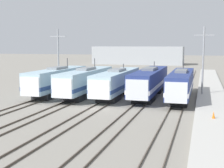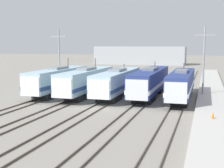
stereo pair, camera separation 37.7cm
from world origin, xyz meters
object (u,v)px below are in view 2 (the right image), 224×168
(locomotive_far_left, at_px, (57,80))
(locomotive_center_left, at_px, (85,82))
(locomotive_center, at_px, (117,82))
(catenary_tower_right, at_px, (204,59))
(catenary_tower_left, at_px, (59,57))
(locomotive_center_right, at_px, (149,82))
(locomotive_far_right, at_px, (181,85))
(traffic_cone, at_px, (213,115))

(locomotive_far_left, relative_size, locomotive_center_left, 0.96)
(locomotive_center_left, xyz_separation_m, locomotive_center, (4.58, 0.69, -0.06))
(locomotive_far_left, bearing_deg, catenary_tower_right, 12.87)
(locomotive_center, xyz_separation_m, catenary_tower_left, (-11.16, 4.09, 3.33))
(locomotive_center_left, height_order, locomotive_center_right, locomotive_center_left)
(locomotive_far_left, height_order, locomotive_center, locomotive_far_left)
(locomotive_far_right, distance_m, catenary_tower_right, 6.01)
(locomotive_far_left, height_order, locomotive_center_left, locomotive_far_left)
(catenary_tower_left, height_order, traffic_cone, catenary_tower_left)
(traffic_cone, bearing_deg, locomotive_center_left, 147.66)
(locomotive_center, relative_size, catenary_tower_left, 1.67)
(locomotive_far_right, relative_size, catenary_tower_right, 1.67)
(locomotive_center_left, bearing_deg, locomotive_center, 8.58)
(catenary_tower_right, bearing_deg, locomotive_center, -161.15)
(locomotive_center, distance_m, locomotive_center_right, 4.74)
(locomotive_far_left, relative_size, traffic_cone, 23.40)
(traffic_cone, bearing_deg, locomotive_center_right, 123.14)
(locomotive_center, height_order, catenary_tower_right, catenary_tower_right)
(catenary_tower_right, bearing_deg, locomotive_far_left, -167.13)
(catenary_tower_right, bearing_deg, locomotive_center_right, -158.66)
(locomotive_center_right, bearing_deg, catenary_tower_right, 21.34)
(locomotive_center_right, bearing_deg, traffic_cone, -56.86)
(locomotive_far_left, height_order, catenary_tower_left, catenary_tower_left)
(locomotive_center_right, xyz_separation_m, catenary_tower_right, (7.39, 2.89, 3.24))
(locomotive_center_left, distance_m, locomotive_center, 4.64)
(locomotive_center_left, xyz_separation_m, traffic_cone, (17.73, -11.23, -1.42))
(traffic_cone, bearing_deg, locomotive_far_left, 153.40)
(locomotive_center, distance_m, locomotive_far_right, 9.17)
(locomotive_center_left, height_order, locomotive_center, locomotive_center_left)
(locomotive_far_left, xyz_separation_m, traffic_cone, (22.32, -11.17, -1.44))
(locomotive_far_left, height_order, locomotive_center_right, locomotive_far_left)
(locomotive_center, xyz_separation_m, locomotive_center_right, (4.58, 1.20, 0.08))
(locomotive_center_left, distance_m, catenary_tower_left, 8.76)
(locomotive_center_right, xyz_separation_m, traffic_cone, (8.56, -13.12, -1.44))
(locomotive_center_right, xyz_separation_m, locomotive_far_right, (4.58, -1.29, -0.05))
(locomotive_far_left, distance_m, locomotive_far_right, 18.35)
(catenary_tower_right, relative_size, traffic_cone, 14.58)
(catenary_tower_left, height_order, catenary_tower_right, same)
(locomotive_far_left, xyz_separation_m, locomotive_far_right, (18.34, 0.66, -0.04))
(catenary_tower_right, bearing_deg, catenary_tower_left, 180.00)
(catenary_tower_right, height_order, traffic_cone, catenary_tower_right)
(traffic_cone, bearing_deg, locomotive_center, 137.81)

